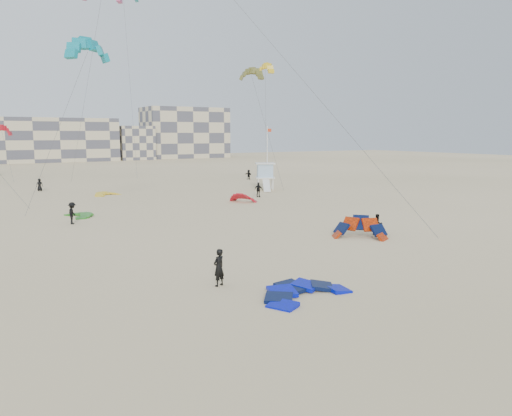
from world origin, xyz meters
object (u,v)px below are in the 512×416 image
kitesurfer_main (219,267)px  lifeguard_tower_near (265,176)px  kite_ground_orange (359,238)px  kite_ground_blue (304,296)px

kitesurfer_main → lifeguard_tower_near: bearing=-147.2°
kitesurfer_main → kite_ground_orange: bearing=177.8°
kite_ground_orange → kite_ground_blue: bearing=-95.9°
kite_ground_blue → lifeguard_tower_near: lifeguard_tower_near is taller
kite_ground_blue → lifeguard_tower_near: 45.86m
kitesurfer_main → kite_ground_blue: bearing=106.1°
kite_ground_orange → lifeguard_tower_near: bearing=117.1°
kite_ground_blue → kitesurfer_main: size_ratio=2.32×
kite_ground_blue → lifeguard_tower_near: (22.39, 39.98, 1.83)m
kite_ground_orange → kitesurfer_main: size_ratio=2.09×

